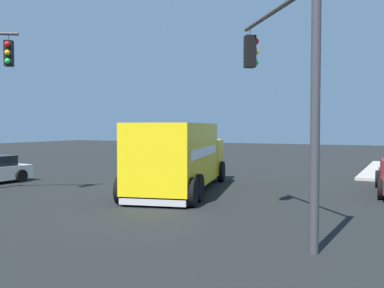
{
  "coord_description": "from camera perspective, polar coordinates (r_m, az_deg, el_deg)",
  "views": [
    {
      "loc": [
        -9.1,
        16.23,
        2.7
      ],
      "look_at": [
        -0.79,
        -0.06,
        1.96
      ],
      "focal_mm": 40.33,
      "sensor_mm": 36.0,
      "label": 1
    }
  ],
  "objects": [
    {
      "name": "ground_plane",
      "position": [
        18.8,
        -2.23,
        -5.93
      ],
      "size": [
        100.0,
        100.0,
        0.0
      ],
      "primitive_type": "plane",
      "color": "black"
    },
    {
      "name": "delivery_truck",
      "position": [
        17.9,
        -1.66,
        -1.57
      ],
      "size": [
        4.67,
        8.69,
        2.83
      ],
      "color": "yellow",
      "rests_on": "ground"
    },
    {
      "name": "traffic_light_primary",
      "position": [
        10.75,
        12.48,
        8.71
      ],
      "size": [
        2.92,
        3.52,
        5.91
      ],
      "color": "#38383D",
      "rests_on": "ground"
    }
  ]
}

